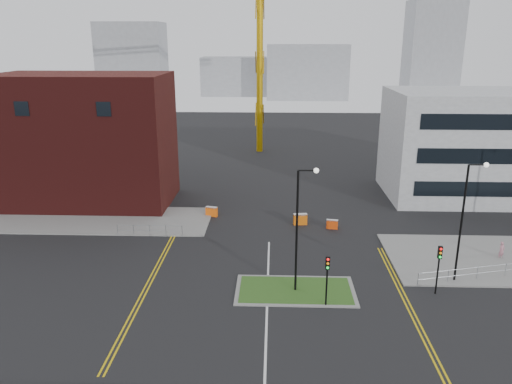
% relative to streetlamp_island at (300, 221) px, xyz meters
% --- Properties ---
extents(ground, '(200.00, 200.00, 0.00)m').
position_rel_streetlamp_island_xyz_m(ground, '(-2.22, -8.00, -5.41)').
color(ground, black).
rests_on(ground, ground).
extents(pavement_left, '(28.00, 8.00, 0.12)m').
position_rel_streetlamp_island_xyz_m(pavement_left, '(-22.22, 14.00, -5.35)').
color(pavement_left, slate).
rests_on(pavement_left, ground).
extents(island_kerb, '(8.60, 4.60, 0.08)m').
position_rel_streetlamp_island_xyz_m(island_kerb, '(-0.22, 0.00, -5.37)').
color(island_kerb, slate).
rests_on(island_kerb, ground).
extents(grass_island, '(8.00, 4.00, 0.12)m').
position_rel_streetlamp_island_xyz_m(grass_island, '(-0.22, 0.00, -5.35)').
color(grass_island, '#244818').
rests_on(grass_island, ground).
extents(brick_building, '(24.20, 10.07, 14.24)m').
position_rel_streetlamp_island_xyz_m(brick_building, '(-25.19, 20.00, 1.44)').
color(brick_building, '#481312').
rests_on(brick_building, ground).
extents(office_block, '(25.00, 12.20, 12.00)m').
position_rel_streetlamp_island_xyz_m(office_block, '(23.79, 23.97, 0.59)').
color(office_block, '#A2A4A7').
rests_on(office_block, ground).
extents(streetlamp_island, '(1.46, 0.36, 9.18)m').
position_rel_streetlamp_island_xyz_m(streetlamp_island, '(0.00, 0.00, 0.00)').
color(streetlamp_island, black).
rests_on(streetlamp_island, ground).
extents(streetlamp_right_near, '(1.46, 0.36, 9.18)m').
position_rel_streetlamp_island_xyz_m(streetlamp_right_near, '(12.00, 2.00, 0.00)').
color(streetlamp_right_near, black).
rests_on(streetlamp_right_near, ground).
extents(traffic_light_island, '(0.28, 0.33, 3.65)m').
position_rel_streetlamp_island_xyz_m(traffic_light_island, '(1.78, -2.02, -2.85)').
color(traffic_light_island, black).
rests_on(traffic_light_island, ground).
extents(traffic_light_right, '(0.28, 0.33, 3.65)m').
position_rel_streetlamp_island_xyz_m(traffic_light_right, '(9.78, -0.02, -2.85)').
color(traffic_light_right, black).
rests_on(traffic_light_right, ground).
extents(railing_left, '(6.05, 0.05, 1.10)m').
position_rel_streetlamp_island_xyz_m(railing_left, '(-13.22, 10.00, -4.67)').
color(railing_left, gray).
rests_on(railing_left, ground).
extents(centre_line, '(0.15, 30.00, 0.01)m').
position_rel_streetlamp_island_xyz_m(centre_line, '(-2.22, -6.00, -5.41)').
color(centre_line, silver).
rests_on(centre_line, ground).
extents(yellow_left_a, '(0.12, 24.00, 0.01)m').
position_rel_streetlamp_island_xyz_m(yellow_left_a, '(-11.22, 2.00, -5.41)').
color(yellow_left_a, gold).
rests_on(yellow_left_a, ground).
extents(yellow_left_b, '(0.12, 24.00, 0.01)m').
position_rel_streetlamp_island_xyz_m(yellow_left_b, '(-10.92, 2.00, -5.41)').
color(yellow_left_b, gold).
rests_on(yellow_left_b, ground).
extents(yellow_right_a, '(0.12, 20.00, 0.01)m').
position_rel_streetlamp_island_xyz_m(yellow_right_a, '(7.28, -2.00, -5.41)').
color(yellow_right_a, gold).
rests_on(yellow_right_a, ground).
extents(yellow_right_b, '(0.12, 20.00, 0.01)m').
position_rel_streetlamp_island_xyz_m(yellow_right_b, '(7.58, -2.00, -5.41)').
color(yellow_right_b, gold).
rests_on(yellow_right_b, ground).
extents(skyline_a, '(18.00, 12.00, 22.00)m').
position_rel_streetlamp_island_xyz_m(skyline_a, '(-42.22, 112.00, 5.59)').
color(skyline_a, gray).
rests_on(skyline_a, ground).
extents(skyline_b, '(24.00, 12.00, 16.00)m').
position_rel_streetlamp_island_xyz_m(skyline_b, '(7.78, 122.00, 2.59)').
color(skyline_b, gray).
rests_on(skyline_b, ground).
extents(skyline_c, '(14.00, 12.00, 28.00)m').
position_rel_streetlamp_island_xyz_m(skyline_c, '(42.78, 117.00, 8.59)').
color(skyline_c, gray).
rests_on(skyline_c, ground).
extents(skyline_d, '(30.00, 12.00, 12.00)m').
position_rel_streetlamp_island_xyz_m(skyline_d, '(-10.22, 132.00, 0.59)').
color(skyline_d, gray).
rests_on(skyline_d, ground).
extents(pedestrian, '(0.66, 0.57, 1.54)m').
position_rel_streetlamp_island_xyz_m(pedestrian, '(16.95, 6.09, -4.64)').
color(pedestrian, '#B97887').
rests_on(pedestrian, ground).
extents(barrier_left, '(1.26, 0.70, 1.01)m').
position_rel_streetlamp_island_xyz_m(barrier_left, '(-8.19, 15.64, -4.87)').
color(barrier_left, '#FF600E').
rests_on(barrier_left, ground).
extents(barrier_mid, '(1.36, 0.61, 1.11)m').
position_rel_streetlamp_island_xyz_m(barrier_mid, '(0.78, 13.56, -4.81)').
color(barrier_mid, '#DF610C').
rests_on(barrier_mid, ground).
extents(barrier_right, '(1.12, 0.54, 0.91)m').
position_rel_streetlamp_island_xyz_m(barrier_right, '(3.78, 12.55, -4.92)').
color(barrier_right, '#ED460D').
rests_on(barrier_right, ground).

